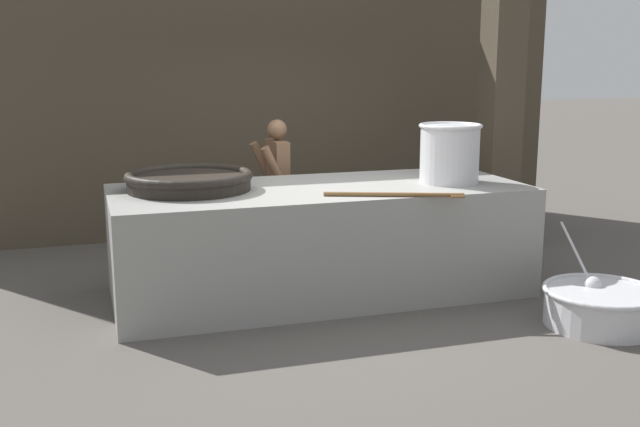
# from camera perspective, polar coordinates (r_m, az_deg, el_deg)

# --- Properties ---
(ground_plane) EXTENTS (60.00, 60.00, 0.00)m
(ground_plane) POSITION_cam_1_polar(r_m,az_deg,el_deg) (7.41, 0.00, -5.97)
(ground_plane) COLOR #56514C
(back_wall) EXTENTS (8.47, 0.24, 4.12)m
(back_wall) POSITION_cam_1_polar(r_m,az_deg,el_deg) (9.80, -5.16, 10.56)
(back_wall) COLOR #4C4233
(back_wall) RESTS_ON ground_plane
(support_pillar) EXTENTS (0.40, 0.40, 4.12)m
(support_pillar) POSITION_cam_1_polar(r_m,az_deg,el_deg) (9.18, 13.71, 10.21)
(support_pillar) COLOR #4C4233
(support_pillar) RESTS_ON ground_plane
(hearth_platform) EXTENTS (3.94, 1.61, 1.05)m
(hearth_platform) POSITION_cam_1_polar(r_m,az_deg,el_deg) (7.27, 0.00, -2.03)
(hearth_platform) COLOR gray
(hearth_platform) RESTS_ON ground_plane
(giant_wok_near) EXTENTS (1.19, 1.19, 0.18)m
(giant_wok_near) POSITION_cam_1_polar(r_m,az_deg,el_deg) (7.06, -9.94, 2.53)
(giant_wok_near) COLOR black
(giant_wok_near) RESTS_ON hearth_platform
(stock_pot) EXTENTS (0.62, 0.62, 0.58)m
(stock_pot) POSITION_cam_1_polar(r_m,az_deg,el_deg) (7.48, 9.85, 4.63)
(stock_pot) COLOR silver
(stock_pot) RESTS_ON hearth_platform
(stirring_paddle) EXTENTS (1.19, 0.51, 0.04)m
(stirring_paddle) POSITION_cam_1_polar(r_m,az_deg,el_deg) (6.67, 6.15, 1.43)
(stirring_paddle) COLOR brown
(stirring_paddle) RESTS_ON hearth_platform
(cook) EXTENTS (0.38, 0.58, 1.60)m
(cook) POSITION_cam_1_polar(r_m,az_deg,el_deg) (8.41, -3.31, 2.19)
(cook) COLOR brown
(cook) RESTS_ON ground_plane
(prep_bowl_vegetables) EXTENTS (0.99, 1.28, 0.75)m
(prep_bowl_vegetables) POSITION_cam_1_polar(r_m,az_deg,el_deg) (6.88, 20.63, -6.53)
(prep_bowl_vegetables) COLOR silver
(prep_bowl_vegetables) RESTS_ON ground_plane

